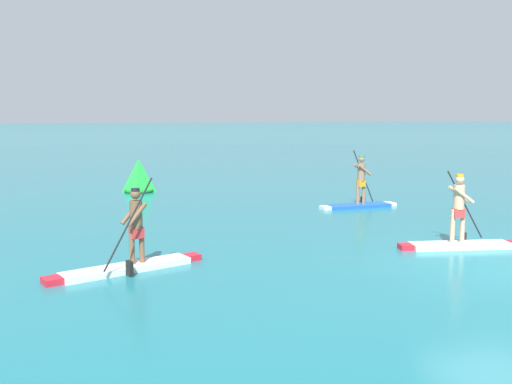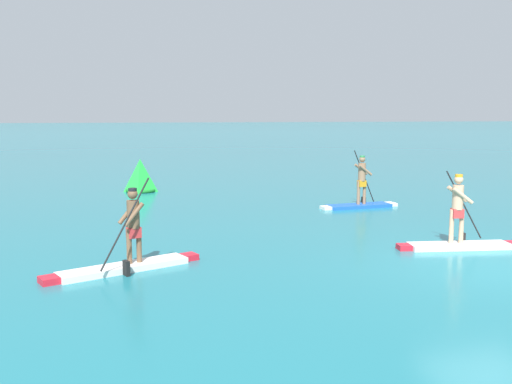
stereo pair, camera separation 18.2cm
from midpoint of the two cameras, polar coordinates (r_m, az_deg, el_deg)
ground at (r=13.24m, az=22.40°, el=-6.93°), size 440.00×440.00×0.00m
paddleboarder_near_left at (r=12.20m, az=-12.98°, el=-6.12°), size 3.31×1.58×1.97m
paddleboarder_mid_center at (r=14.71m, az=19.39°, el=-3.82°), size 3.08×0.97×1.87m
paddleboarder_far_right at (r=20.25m, az=10.04°, el=-0.39°), size 2.87×1.00×2.00m
race_marker_buoy at (r=24.37m, az=-11.83°, el=1.46°), size 1.25×1.25×1.38m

